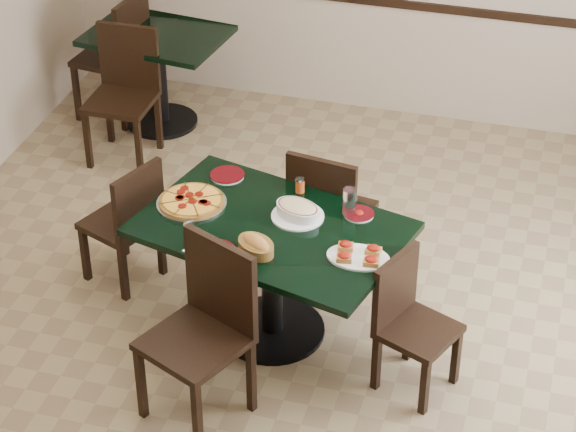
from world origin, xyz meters
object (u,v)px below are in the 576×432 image
(back_chair_near, at_px, (125,86))
(chair_near, at_px, (206,321))
(pepperoni_pizza, at_px, (192,201))
(lasagna_casserole, at_px, (298,210))
(main_table, at_px, (272,253))
(back_chair_left, at_px, (120,49))
(chair_far, at_px, (328,210))
(chair_right, at_px, (408,317))
(bruschetta_platter, at_px, (358,255))
(chair_left, at_px, (129,218))
(bread_basket, at_px, (256,245))
(back_table, at_px, (158,61))

(back_chair_near, bearing_deg, chair_near, -58.87)
(pepperoni_pizza, distance_m, lasagna_casserole, 0.61)
(main_table, xyz_separation_m, back_chair_left, (-1.83, 2.18, -0.01))
(chair_near, xyz_separation_m, back_chair_near, (-1.44, 2.35, -0.03))
(chair_far, distance_m, pepperoni_pizza, 0.87)
(chair_right, relative_size, bruschetta_platter, 2.33)
(back_chair_near, height_order, bruschetta_platter, back_chair_near)
(pepperoni_pizza, bearing_deg, main_table, -10.07)
(back_chair_left, relative_size, bruschetta_platter, 2.91)
(back_chair_near, bearing_deg, back_chair_left, 115.65)
(chair_left, xyz_separation_m, bruschetta_platter, (1.49, -0.40, 0.31))
(main_table, relative_size, lasagna_casserole, 5.18)
(chair_left, height_order, pepperoni_pizza, chair_left)
(chair_near, xyz_separation_m, back_chair_left, (-1.68, 2.85, -0.01))
(main_table, bearing_deg, chair_right, 1.24)
(pepperoni_pizza, bearing_deg, bread_basket, -34.84)
(back_chair_left, distance_m, bread_basket, 3.05)
(chair_left, height_order, bruschetta_platter, chair_left)
(back_table, bearing_deg, bread_basket, -50.80)
(lasagna_casserole, bearing_deg, chair_left, -164.67)
(chair_right, xyz_separation_m, back_chair_near, (-2.40, 1.87, 0.10))
(chair_far, xyz_separation_m, back_chair_near, (-1.77, 1.11, 0.02))
(chair_near, height_order, back_chair_left, chair_near)
(main_table, bearing_deg, back_chair_left, 144.35)
(main_table, bearing_deg, lasagna_casserole, 61.67)
(back_table, bearing_deg, back_chair_near, -91.96)
(chair_far, height_order, pepperoni_pizza, chair_far)
(chair_near, relative_size, back_chair_near, 1.05)
(bruschetta_platter, bearing_deg, chair_left, 165.16)
(back_table, bearing_deg, bruschetta_platter, -41.49)
(back_table, relative_size, chair_left, 1.27)
(chair_far, relative_size, chair_near, 0.92)
(back_table, xyz_separation_m, pepperoni_pizza, (1.02, -2.06, 0.24))
(chair_left, bearing_deg, lasagna_casserole, 105.82)
(chair_near, bearing_deg, back_table, 140.23)
(back_table, bearing_deg, chair_left, -66.85)
(back_table, bearing_deg, chair_far, -35.84)
(bread_basket, bearing_deg, chair_right, 38.50)
(bread_basket, bearing_deg, back_table, 156.49)
(chair_near, bearing_deg, bruschetta_platter, 60.59)
(chair_left, bearing_deg, bread_basket, 84.78)
(chair_left, relative_size, back_chair_left, 0.84)
(back_chair_near, height_order, lasagna_casserole, back_chair_near)
(bruschetta_platter, bearing_deg, pepperoni_pizza, 166.41)
(main_table, distance_m, chair_right, 0.85)
(bruschetta_platter, bearing_deg, chair_far, 115.48)
(back_table, height_order, lasagna_casserole, lasagna_casserole)
(back_chair_near, bearing_deg, pepperoni_pizza, -55.93)
(main_table, height_order, chair_right, chair_right)
(back_chair_near, distance_m, bread_basket, 2.51)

